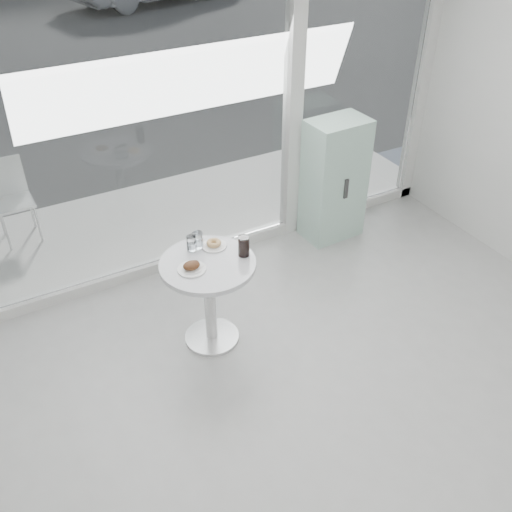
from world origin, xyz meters
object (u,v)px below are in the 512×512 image
main_table (209,285)px  mint_cabinet (334,180)px  cola_glass (244,246)px  plate_fritter (192,267)px  water_tumbler_a (191,244)px  water_tumbler_b (198,241)px  patio_chair (11,195)px  plate_donut (214,244)px

main_table → mint_cabinet: (1.74, 0.83, 0.07)m
mint_cabinet → cola_glass: (-1.46, -0.88, 0.23)m
mint_cabinet → cola_glass: bearing=-151.3°
plate_fritter → water_tumbler_a: water_tumbler_a is taller
water_tumbler_b → main_table: bearing=-95.3°
mint_cabinet → patio_chair: (-2.81, 1.42, -0.10)m
mint_cabinet → plate_fritter: mint_cabinet is taller
main_table → mint_cabinet: bearing=25.5°
plate_fritter → main_table: bearing=11.4°
main_table → water_tumbler_a: bearing=100.1°
patio_chair → water_tumbler_b: bearing=-63.2°
plate_donut → main_table: bearing=-128.6°
plate_donut → water_tumbler_a: size_ratio=1.59×
main_table → plate_donut: bearing=51.4°
water_tumbler_a → cola_glass: (0.32, -0.25, 0.03)m
plate_fritter → cola_glass: 0.42m
main_table → patio_chair: patio_chair is taller
mint_cabinet → plate_donut: mint_cabinet is taller
water_tumbler_a → water_tumbler_b: water_tumbler_b is taller
mint_cabinet → plate_donut: size_ratio=6.34×
patio_chair → plate_donut: patio_chair is taller
mint_cabinet → plate_fritter: size_ratio=5.88×
plate_donut → water_tumbler_b: water_tumbler_b is taller
plate_donut → cola_glass: 0.27m
water_tumbler_a → plate_fritter: bearing=-113.2°
plate_fritter → water_tumbler_a: bearing=66.8°
patio_chair → plate_donut: bearing=-61.4°
plate_fritter → water_tumbler_a: 0.25m
patio_chair → mint_cabinet: bearing=-28.3°
plate_donut → plate_fritter: bearing=-144.2°
main_table → mint_cabinet: size_ratio=0.62×
mint_cabinet → water_tumbler_b: size_ratio=9.29×
plate_fritter → water_tumbler_b: 0.29m
main_table → water_tumbler_a: 0.34m
plate_fritter → water_tumbler_a: size_ratio=1.72×
plate_fritter → cola_glass: size_ratio=1.28×
plate_donut → mint_cabinet: bearing=22.5°
patio_chair → water_tumbler_a: size_ratio=6.69×
main_table → water_tumbler_a: water_tumbler_a is taller
water_tumbler_a → cola_glass: bearing=-38.4°
mint_cabinet → water_tumbler_a: (-1.77, -0.63, 0.21)m
water_tumbler_b → cola_glass: bearing=-45.0°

